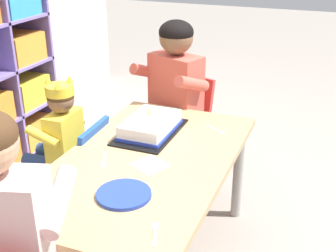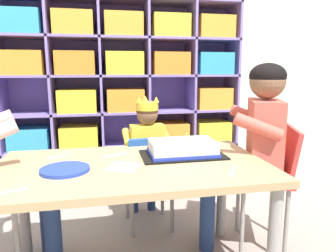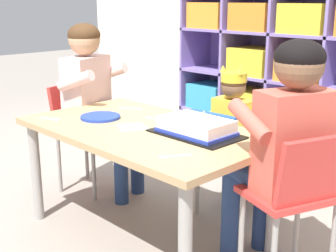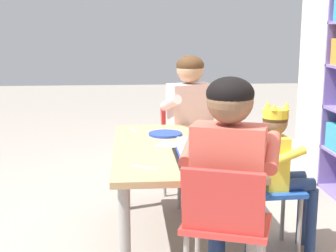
{
  "view_description": "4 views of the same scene",
  "coord_description": "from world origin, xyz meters",
  "views": [
    {
      "loc": [
        -1.54,
        -0.72,
        1.49
      ],
      "look_at": [
        0.1,
        -0.06,
        0.71
      ],
      "focal_mm": 47.24,
      "sensor_mm": 36.0,
      "label": 1
    },
    {
      "loc": [
        -0.12,
        -1.39,
        1.02
      ],
      "look_at": [
        0.16,
        -0.04,
        0.76
      ],
      "focal_mm": 33.22,
      "sensor_mm": 36.0,
      "label": 2
    },
    {
      "loc": [
        1.65,
        -1.44,
        1.19
      ],
      "look_at": [
        0.15,
        0.02,
        0.62
      ],
      "focal_mm": 49.8,
      "sensor_mm": 36.0,
      "label": 3
    },
    {
      "loc": [
        2.63,
        -0.27,
        1.24
      ],
      "look_at": [
        0.08,
        -0.06,
        0.72
      ],
      "focal_mm": 51.78,
      "sensor_mm": 36.0,
      "label": 4
    }
  ],
  "objects": [
    {
      "name": "child_with_crown",
      "position": [
        0.14,
        0.56,
        0.53
      ],
      "size": [
        0.3,
        0.31,
        0.85
      ],
      "rotation": [
        0.0,
        0.0,
        3.19
      ],
      "color": "yellow",
      "rests_on": "ground"
    },
    {
      "name": "classroom_chair_blue",
      "position": [
        0.14,
        0.45,
        0.38
      ],
      "size": [
        0.32,
        0.35,
        0.62
      ],
      "rotation": [
        0.0,
        0.0,
        3.19
      ],
      "color": "#1E4CA8",
      "rests_on": "ground"
    },
    {
      "name": "fork_near_child_seat",
      "position": [
        -0.08,
        0.16,
        0.58
      ],
      "size": [
        0.13,
        0.08,
        0.0
      ],
      "rotation": [
        0.0,
        0.0,
        0.46
      ],
      "color": "white",
      "rests_on": "activity_table"
    },
    {
      "name": "fork_near_cake_tray",
      "position": [
        0.4,
        -0.2,
        0.58
      ],
      "size": [
        0.08,
        0.12,
        0.0
      ],
      "rotation": [
        0.0,
        0.0,
        1.02
      ],
      "color": "white",
      "rests_on": "activity_table"
    },
    {
      "name": "activity_table",
      "position": [
        0.0,
        0.0,
        0.51
      ],
      "size": [
        1.25,
        0.71,
        0.58
      ],
      "color": "tan",
      "rests_on": "ground"
    },
    {
      "name": "paper_napkin_square",
      "position": [
        -0.05,
        -0.04,
        0.58
      ],
      "size": [
        0.17,
        0.17,
        0.0
      ],
      "primitive_type": "cube",
      "rotation": [
        0.0,
        0.0,
        -0.45
      ],
      "color": "white",
      "rests_on": "activity_table"
    },
    {
      "name": "fork_scattered_mid_table",
      "position": [
        -0.36,
        0.2,
        0.58
      ],
      "size": [
        0.11,
        0.09,
        0.0
      ],
      "rotation": [
        0.0,
        0.0,
        0.68
      ],
      "color": "white",
      "rests_on": "activity_table"
    },
    {
      "name": "birthday_cake_on_tray",
      "position": [
        0.26,
        0.09,
        0.62
      ],
      "size": [
        0.42,
        0.25,
        0.11
      ],
      "color": "black",
      "rests_on": "activity_table"
    },
    {
      "name": "classroom_back_wall",
      "position": [
        0.0,
        1.65,
        1.48
      ],
      "size": [
        5.12,
        0.1,
        2.96
      ],
      "primitive_type": "cube",
      "color": "beige",
      "rests_on": "ground"
    },
    {
      "name": "storage_cubby_shelf",
      "position": [
        0.1,
        1.4,
        0.79
      ],
      "size": [
        2.04,
        0.37,
        1.6
      ],
      "color": "#7F6BB2",
      "rests_on": "ground"
    },
    {
      "name": "classroom_chair_guest_side",
      "position": [
        0.78,
        0.12,
        0.44
      ],
      "size": [
        0.4,
        0.43,
        0.7
      ],
      "rotation": [
        0.0,
        0.0,
        -1.92
      ],
      "color": "red",
      "rests_on": "ground"
    },
    {
      "name": "paper_plate_stack",
      "position": [
        -0.3,
        -0.04,
        0.59
      ],
      "size": [
        0.21,
        0.21,
        0.01
      ],
      "primitive_type": "cylinder",
      "color": "#233DA3",
      "rests_on": "activity_table"
    },
    {
      "name": "fork_beside_plate_stack",
      "position": [
        -0.46,
        -0.24,
        0.58
      ],
      "size": [
        0.12,
        0.06,
        0.0
      ],
      "rotation": [
        0.0,
        0.0,
        3.5
      ],
      "color": "white",
      "rests_on": "activity_table"
    },
    {
      "name": "guest_at_table_side",
      "position": [
        0.68,
        0.16,
        0.65
      ],
      "size": [
        0.48,
        0.46,
        1.05
      ],
      "rotation": [
        0.0,
        0.0,
        -1.92
      ],
      "color": "#D15647",
      "rests_on": "ground"
    }
  ]
}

